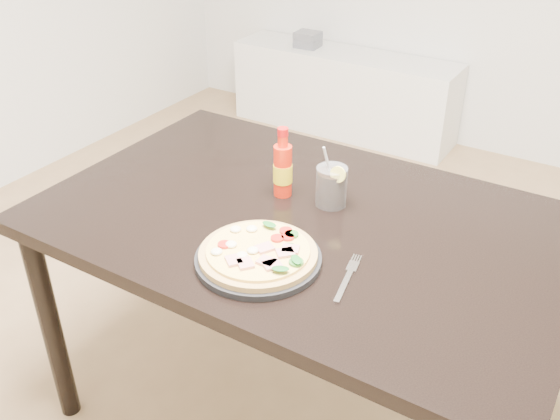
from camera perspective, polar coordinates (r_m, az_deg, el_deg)
The scene contains 9 objects.
floor at distance 2.21m, azimuth -0.53°, elevation -15.99°, with size 4.50×4.50×0.00m, color #9E7A51.
dining_table at distance 1.70m, azimuth 2.13°, elevation -2.94°, with size 1.40×0.90×0.75m.
plate at distance 1.48m, azimuth -2.00°, elevation -4.50°, with size 0.30×0.30×0.02m, color black.
pizza at distance 1.47m, azimuth -1.98°, elevation -3.89°, with size 0.28×0.28×0.03m.
hot_sauce_bottle at distance 1.72m, azimuth 0.25°, elevation 3.77°, with size 0.05×0.05×0.20m.
cola_cup at distance 1.69m, azimuth 4.72°, elevation 2.10°, with size 0.09×0.08×0.17m.
fork at distance 1.44m, azimuth 6.26°, elevation -6.03°, with size 0.05×0.19×0.00m.
media_console at distance 3.95m, azimuth 5.81°, elevation 10.65°, with size 1.40×0.34×0.50m, color white.
cd_stack at distance 3.95m, azimuth 2.55°, elevation 15.31°, with size 0.14×0.12×0.09m.
Camera 1 is at (0.81, -1.27, 1.62)m, focal length 40.00 mm.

